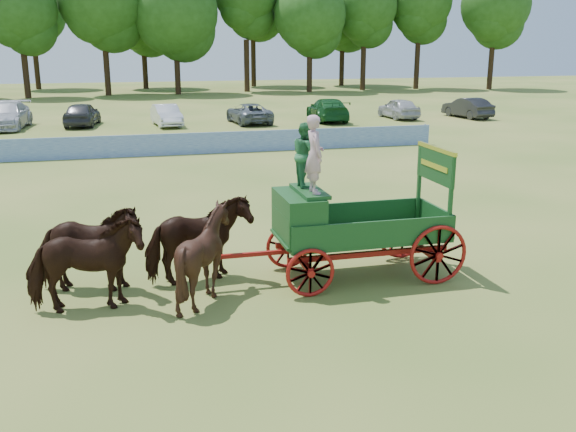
{
  "coord_description": "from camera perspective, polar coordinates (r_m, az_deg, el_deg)",
  "views": [
    {
      "loc": [
        -3.96,
        -13.44,
        5.32
      ],
      "look_at": [
        -0.24,
        0.91,
        1.3
      ],
      "focal_mm": 40.0,
      "sensor_mm": 36.0,
      "label": 1
    }
  ],
  "objects": [
    {
      "name": "ground",
      "position": [
        14.99,
        1.78,
        -5.62
      ],
      "size": [
        160.0,
        160.0,
        0.0
      ],
      "primitive_type": "plane",
      "color": "olive",
      "rests_on": "ground"
    },
    {
      "name": "horse_lead_left",
      "position": [
        13.54,
        -17.57,
        -4.19
      ],
      "size": [
        2.36,
        1.08,
        1.99
      ],
      "primitive_type": "imported",
      "rotation": [
        0.0,
        0.0,
        1.57
      ],
      "color": "black",
      "rests_on": "ground"
    },
    {
      "name": "horse_lead_right",
      "position": [
        14.58,
        -17.39,
        -2.8
      ],
      "size": [
        2.52,
        1.52,
        1.99
      ],
      "primitive_type": "imported",
      "rotation": [
        0.0,
        0.0,
        1.37
      ],
      "color": "black",
      "rests_on": "ground"
    },
    {
      "name": "horse_wheel_left",
      "position": [
        13.59,
        -7.43,
        -3.5
      ],
      "size": [
        2.15,
        2.01,
        1.99
      ],
      "primitive_type": "imported",
      "rotation": [
        0.0,
        0.0,
        1.82
      ],
      "color": "black",
      "rests_on": "ground"
    },
    {
      "name": "horse_wheel_right",
      "position": [
        14.63,
        -7.98,
        -2.17
      ],
      "size": [
        2.53,
        1.55,
        1.99
      ],
      "primitive_type": "imported",
      "rotation": [
        0.0,
        0.0,
        1.78
      ],
      "color": "black",
      "rests_on": "ground"
    },
    {
      "name": "farm_dray",
      "position": [
        14.56,
        3.84,
        0.46
      ],
      "size": [
        6.0,
        2.0,
        3.84
      ],
      "color": "maroon",
      "rests_on": "ground"
    },
    {
      "name": "sponsor_banner",
      "position": [
        31.94,
        -9.09,
        6.35
      ],
      "size": [
        26.0,
        0.08,
        1.05
      ],
      "primitive_type": "cube",
      "color": "#1C4199",
      "rests_on": "ground"
    },
    {
      "name": "parked_cars",
      "position": [
        43.79,
        -15.29,
        8.68
      ],
      "size": [
        48.67,
        6.99,
        1.65
      ],
      "color": "silver",
      "rests_on": "ground"
    },
    {
      "name": "treeline",
      "position": [
        73.5,
        -14.94,
        17.78
      ],
      "size": [
        89.52,
        22.54,
        15.15
      ],
      "color": "#382314",
      "rests_on": "ground"
    }
  ]
}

